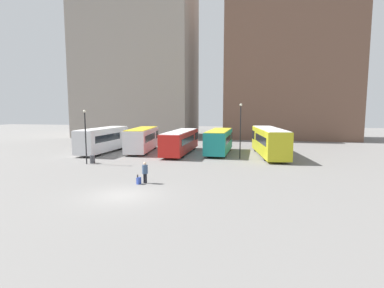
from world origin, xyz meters
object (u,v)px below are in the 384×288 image
Objects in this scene: bus_0 at (103,139)px; suitcase at (139,181)px; bus_1 at (142,139)px; lamp_post_1 at (85,132)px; trash_bin at (92,159)px; bus_2 at (181,141)px; bus_4 at (269,141)px; traveler at (145,171)px; bus_3 at (219,141)px; lamp_post_0 at (240,127)px.

bus_0 is 18.38m from suitcase.
bus_0 is at bearing 103.64° from bus_1.
bus_1 is 10.30m from lamp_post_1.
trash_bin is at bearing 56.11° from lamp_post_1.
suitcase is at bearing -177.93° from bus_2.
lamp_post_1 is at bearing 109.30° from bus_4.
bus_1 reaches higher than traveler.
bus_0 reaches higher than trash_bin.
bus_3 reaches higher than trash_bin.
traveler is 11.07m from lamp_post_1.
lamp_post_0 is (7.12, 13.09, 3.36)m from suitcase.
lamp_post_1 is (-8.64, 6.52, 2.30)m from traveler.
traveler is (-4.00, -16.56, -0.65)m from bus_3.
bus_4 is 18.78m from traveler.
lamp_post_1 reaches higher than bus_1.
suitcase is at bearing -118.55° from lamp_post_0.
bus_1 reaches higher than bus_3.
trash_bin is (-7.43, -8.67, -1.14)m from bus_2.
lamp_post_0 is (12.95, -3.67, 1.95)m from bus_1.
bus_4 is 20.43m from trash_bin.
bus_4 is 7.40× the size of traveler.
bus_1 reaches higher than suitcase.
bus_2 is 12.18m from lamp_post_1.
bus_3 is at bearing 38.46° from lamp_post_1.
bus_4 reaches higher than traveler.
lamp_post_0 is 16.38m from trash_bin.
trash_bin is (-8.28, 7.05, -0.55)m from traveler.
bus_2 is 6.87× the size of traveler.
suitcase is at bearing 139.96° from bus_4.
bus_3 is (4.84, 0.83, 0.06)m from bus_2.
traveler is (-10.13, -15.80, -0.84)m from bus_4.
bus_1 is 10.21m from bus_3.
lamp_post_0 reaches higher than bus_4.
trash_bin is (2.61, -7.60, -1.30)m from bus_0.
suitcase is (-0.38, -0.35, -0.71)m from traveler.
traveler is at bearing -28.94° from suitcase.
bus_4 is at bearing -89.23° from bus_2.
bus_4 is at bearing 42.17° from lamp_post_0.
trash_bin is (-15.03, -5.68, -3.20)m from lamp_post_0.
bus_3 is 6.18m from bus_4.
trash_bin is at bearing 64.67° from suitcase.
bus_0 is 6.07× the size of traveler.
bus_0 reaches higher than bus_1.
bus_3 is at bearing 75.92° from bus_4.
bus_3 is 16.22m from lamp_post_1.
bus_1 is 9.66m from trash_bin.
bus_2 reaches higher than suitcase.
suitcase is 10.84m from trash_bin.
bus_3 is (14.89, 1.91, -0.10)m from bus_0.
bus_4 is at bearing -15.23° from suitcase.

